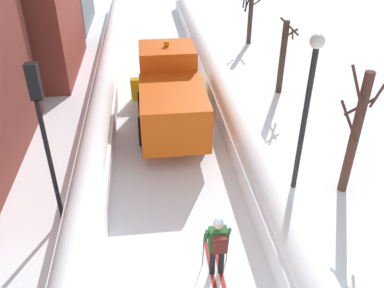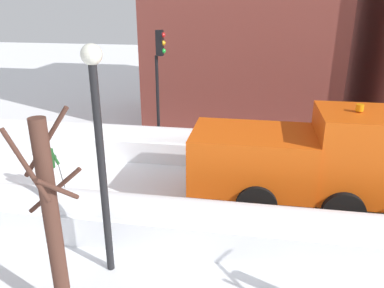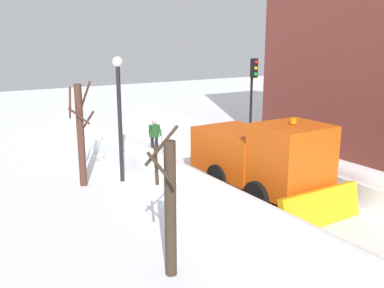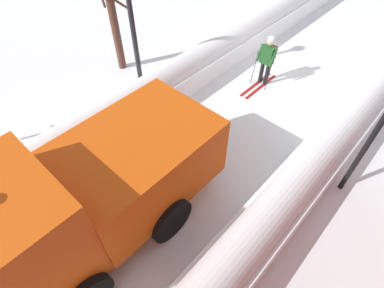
{
  "view_description": "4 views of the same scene",
  "coord_description": "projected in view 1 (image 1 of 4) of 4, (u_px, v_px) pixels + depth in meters",
  "views": [
    {
      "loc": [
        -0.71,
        -6.09,
        7.9
      ],
      "look_at": [
        0.53,
        4.14,
        1.53
      ],
      "focal_mm": 37.5,
      "sensor_mm": 36.0,
      "label": 1
    },
    {
      "loc": [
        10.33,
        6.62,
        5.65
      ],
      "look_at": [
        -0.43,
        4.78,
        1.5
      ],
      "focal_mm": 35.61,
      "sensor_mm": 36.0,
      "label": 2
    },
    {
      "loc": [
        9.97,
        19.01,
        5.62
      ],
      "look_at": [
        1.08,
        4.68,
        1.4
      ],
      "focal_mm": 40.11,
      "sensor_mm": 36.0,
      "label": 3
    },
    {
      "loc": [
        -3.56,
        8.89,
        6.61
      ],
      "look_at": [
        -0.51,
        5.59,
        1.68
      ],
      "focal_mm": 28.33,
      "sensor_mm": 36.0,
      "label": 4
    }
  ],
  "objects": [
    {
      "name": "snowbank_right",
      "position": [
        222.0,
        90.0,
        17.78
      ],
      "size": [
        1.1,
        36.0,
        1.24
      ],
      "color": "white",
      "rests_on": "ground"
    },
    {
      "name": "bare_tree_far",
      "position": [
        250.0,
        15.0,
        24.44
      ],
      "size": [
        1.2,
        1.22,
        3.31
      ],
      "color": "#392B26",
      "rests_on": "ground"
    },
    {
      "name": "skier",
      "position": [
        218.0,
        243.0,
        9.37
      ],
      "size": [
        0.62,
        1.8,
        1.81
      ],
      "color": "black",
      "rests_on": "ground"
    },
    {
      "name": "plow_truck",
      "position": [
        170.0,
        94.0,
        15.31
      ],
      "size": [
        3.2,
        5.98,
        3.12
      ],
      "color": "#DB510F",
      "rests_on": "ground"
    },
    {
      "name": "ground_plane",
      "position": [
        164.0,
        105.0,
        17.82
      ],
      "size": [
        80.0,
        80.0,
        0.0
      ],
      "primitive_type": "plane",
      "color": "white"
    },
    {
      "name": "bare_tree_mid",
      "position": [
        283.0,
        56.0,
        18.09
      ],
      "size": [
        0.96,
        1.15,
        3.61
      ],
      "color": "#392B1F",
      "rests_on": "ground"
    },
    {
      "name": "bare_tree_near",
      "position": [
        355.0,
        133.0,
        11.62
      ],
      "size": [
        0.94,
        1.01,
        4.06
      ],
      "color": "#4D2E24",
      "rests_on": "ground"
    },
    {
      "name": "street_lamp",
      "position": [
        308.0,
        97.0,
        11.18
      ],
      "size": [
        0.4,
        0.4,
        4.92
      ],
      "color": "black",
      "rests_on": "ground"
    },
    {
      "name": "snowbank_left",
      "position": [
        104.0,
        96.0,
        17.25
      ],
      "size": [
        1.1,
        36.0,
        1.25
      ],
      "color": "white",
      "rests_on": "ground"
    },
    {
      "name": "traffic_light_pole",
      "position": [
        42.0,
        118.0,
        9.91
      ],
      "size": [
        0.28,
        0.42,
        4.64
      ],
      "color": "black",
      "rests_on": "ground"
    }
  ]
}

